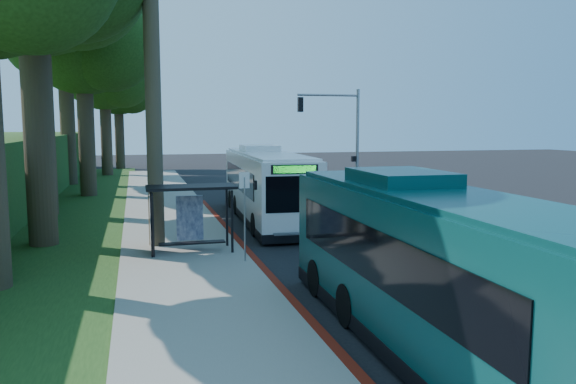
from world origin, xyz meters
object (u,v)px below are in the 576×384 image
object	(u,v)px
bus_shelter	(184,206)
teal_bus	(441,271)
white_bus	(266,184)
pickup	(306,193)

from	to	relation	value
bus_shelter	teal_bus	size ratio (longest dim) A/B	0.26
white_bus	bus_shelter	bearing A→B (deg)	-122.43
white_bus	pickup	distance (m)	5.42
bus_shelter	white_bus	bearing A→B (deg)	54.86
teal_bus	pickup	size ratio (longest dim) A/B	2.21
teal_bus	pickup	xyz separation A→B (m)	(3.70, 21.45, -1.02)
pickup	white_bus	bearing A→B (deg)	-109.76
bus_shelter	teal_bus	xyz separation A→B (m)	(4.24, -10.77, -0.00)
white_bus	pickup	size ratio (longest dim) A/B	2.22
white_bus	teal_bus	size ratio (longest dim) A/B	1.01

